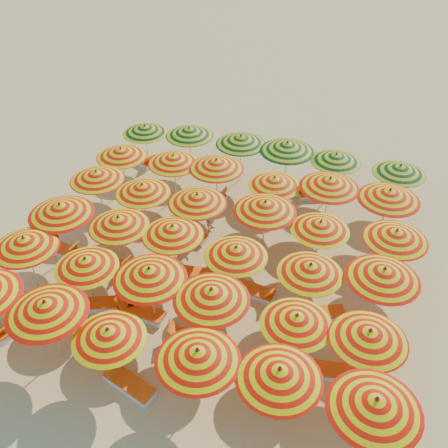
% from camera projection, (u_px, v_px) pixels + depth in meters
% --- Properties ---
extents(ground, '(120.00, 120.00, 0.00)m').
position_uv_depth(ground, '(220.00, 264.00, 19.29)').
color(ground, tan).
rests_on(ground, ground).
extents(umbrella_1, '(3.23, 3.23, 2.59)m').
position_uv_depth(umbrella_1, '(46.00, 307.00, 14.48)').
color(umbrella_1, silver).
rests_on(umbrella_1, ground).
extents(umbrella_2, '(2.61, 2.61, 2.27)m').
position_uv_depth(umbrella_2, '(108.00, 334.00, 14.06)').
color(umbrella_2, silver).
rests_on(umbrella_2, ground).
extents(umbrella_3, '(2.86, 2.86, 2.49)m').
position_uv_depth(umbrella_3, '(198.00, 355.00, 13.25)').
color(umbrella_3, silver).
rests_on(umbrella_3, ground).
extents(umbrella_4, '(3.05, 3.05, 2.47)m').
position_uv_depth(umbrella_4, '(279.00, 374.00, 12.81)').
color(umbrella_4, silver).
rests_on(umbrella_4, ground).
extents(umbrella_5, '(3.18, 3.18, 2.54)m').
position_uv_depth(umbrella_5, '(376.00, 404.00, 12.06)').
color(umbrella_5, silver).
rests_on(umbrella_5, ground).
extents(umbrella_6, '(3.03, 3.03, 2.43)m').
position_uv_depth(umbrella_6, '(25.00, 243.00, 16.99)').
color(umbrella_6, silver).
rests_on(umbrella_6, ground).
extents(umbrella_7, '(2.29, 2.29, 2.28)m').
position_uv_depth(umbrella_7, '(86.00, 263.00, 16.39)').
color(umbrella_7, silver).
rests_on(umbrella_7, ground).
extents(umbrella_8, '(3.08, 3.08, 2.53)m').
position_uv_depth(umbrella_8, '(150.00, 273.00, 15.67)').
color(umbrella_8, silver).
rests_on(umbrella_8, ground).
extents(umbrella_9, '(2.91, 2.91, 2.52)m').
position_uv_depth(umbrella_9, '(211.00, 294.00, 14.97)').
color(umbrella_9, silver).
rests_on(umbrella_9, ground).
extents(umbrella_10, '(2.73, 2.73, 2.27)m').
position_uv_depth(umbrella_10, '(297.00, 320.00, 14.47)').
color(umbrella_10, silver).
rests_on(umbrella_10, ground).
extents(umbrella_11, '(2.77, 2.77, 2.39)m').
position_uv_depth(umbrella_11, '(369.00, 335.00, 13.88)').
color(umbrella_11, silver).
rests_on(umbrella_11, ground).
extents(umbrella_12, '(3.22, 3.22, 2.57)m').
position_uv_depth(umbrella_12, '(60.00, 209.00, 18.30)').
color(umbrella_12, silver).
rests_on(umbrella_12, ground).
extents(umbrella_13, '(2.74, 2.74, 2.39)m').
position_uv_depth(umbrella_13, '(119.00, 222.00, 17.97)').
color(umbrella_13, silver).
rests_on(umbrella_13, ground).
extents(umbrella_14, '(2.97, 2.97, 2.38)m').
position_uv_depth(umbrella_14, '(173.00, 230.00, 17.59)').
color(umbrella_14, silver).
rests_on(umbrella_14, ground).
extents(umbrella_15, '(2.42, 2.42, 2.32)m').
position_uv_depth(umbrella_15, '(236.00, 251.00, 16.78)').
color(umbrella_15, silver).
rests_on(umbrella_15, ground).
extents(umbrella_16, '(2.28, 2.28, 2.32)m').
position_uv_depth(umbrella_16, '(310.00, 269.00, 16.11)').
color(umbrella_16, silver).
rests_on(umbrella_16, ground).
extents(umbrella_17, '(2.53, 2.53, 2.52)m').
position_uv_depth(umbrella_17, '(384.00, 274.00, 15.67)').
color(umbrella_17, silver).
rests_on(umbrella_17, ground).
extents(umbrella_18, '(2.64, 2.64, 2.38)m').
position_uv_depth(umbrella_18, '(97.00, 175.00, 20.42)').
color(umbrella_18, silver).
rests_on(umbrella_18, ground).
extents(umbrella_19, '(2.95, 2.95, 2.35)m').
position_uv_depth(umbrella_19, '(142.00, 189.00, 19.70)').
color(umbrella_19, silver).
rests_on(umbrella_19, ground).
extents(umbrella_20, '(2.39, 2.39, 2.43)m').
position_uv_depth(umbrella_20, '(197.00, 199.00, 19.05)').
color(umbrella_20, silver).
rests_on(umbrella_20, ground).
extents(umbrella_21, '(2.52, 2.52, 2.53)m').
position_uv_depth(umbrella_21, '(265.00, 206.00, 18.49)').
color(umbrella_21, silver).
rests_on(umbrella_21, ground).
extents(umbrella_22, '(2.75, 2.75, 2.29)m').
position_uv_depth(umbrella_22, '(320.00, 226.00, 17.93)').
color(umbrella_22, silver).
rests_on(umbrella_22, ground).
extents(umbrella_23, '(2.83, 2.83, 2.43)m').
position_uv_depth(umbrella_23, '(396.00, 235.00, 17.31)').
color(umbrella_23, silver).
rests_on(umbrella_23, ground).
extents(umbrella_24, '(2.92, 2.92, 2.36)m').
position_uv_depth(umbrella_24, '(121.00, 152.00, 21.94)').
color(umbrella_24, silver).
rests_on(umbrella_24, ground).
extents(umbrella_25, '(2.42, 2.42, 2.38)m').
position_uv_depth(umbrella_25, '(174.00, 159.00, 21.45)').
color(umbrella_25, silver).
rests_on(umbrella_25, ground).
extents(umbrella_26, '(3.00, 3.00, 2.48)m').
position_uv_depth(umbrella_26, '(216.00, 164.00, 20.97)').
color(umbrella_26, silver).
rests_on(umbrella_26, ground).
extents(umbrella_27, '(2.72, 2.72, 2.28)m').
position_uv_depth(umbrella_27, '(275.00, 181.00, 20.24)').
color(umbrella_27, silver).
rests_on(umbrella_27, ground).
extents(umbrella_28, '(3.13, 3.13, 2.56)m').
position_uv_depth(umbrella_28, '(330.00, 183.00, 19.70)').
color(umbrella_28, silver).
rests_on(umbrella_28, ground).
extents(umbrella_29, '(3.07, 3.07, 2.56)m').
position_uv_depth(umbrella_29, '(389.00, 195.00, 19.06)').
color(umbrella_29, silver).
rests_on(umbrella_29, ground).
extents(umbrella_30, '(2.60, 2.60, 2.30)m').
position_uv_depth(umbrella_30, '(145.00, 129.00, 23.78)').
color(umbrella_30, silver).
rests_on(umbrella_30, ground).
extents(umbrella_31, '(2.57, 2.57, 2.38)m').
position_uv_depth(umbrella_31, '(189.00, 132.00, 23.42)').
color(umbrella_31, silver).
rests_on(umbrella_31, ground).
extents(umbrella_32, '(3.03, 3.03, 2.45)m').
position_uv_depth(umbrella_32, '(241.00, 140.00, 22.68)').
color(umbrella_32, silver).
rests_on(umbrella_32, ground).
extents(umbrella_33, '(3.02, 3.02, 2.57)m').
position_uv_depth(umbrella_33, '(287.00, 147.00, 21.96)').
color(umbrella_33, silver).
rests_on(umbrella_33, ground).
extents(umbrella_34, '(2.80, 2.80, 2.32)m').
position_uv_depth(umbrella_34, '(336.00, 158.00, 21.64)').
color(umbrella_34, silver).
rests_on(umbrella_34, ground).
extents(umbrella_35, '(2.88, 2.88, 2.34)m').
position_uv_depth(umbrella_35, '(400.00, 169.00, 20.87)').
color(umbrella_35, silver).
rests_on(umbrella_35, ground).
extents(lounger_1, '(1.83, 1.06, 0.69)m').
position_uv_depth(lounger_1, '(129.00, 383.00, 14.91)').
color(lounger_1, white).
rests_on(lounger_1, ground).
extents(lounger_2, '(1.82, 1.22, 0.69)m').
position_uv_depth(lounger_2, '(111.00, 304.00, 17.45)').
color(lounger_2, white).
rests_on(lounger_2, ground).
extents(lounger_3, '(1.77, 0.72, 0.69)m').
position_uv_depth(lounger_3, '(141.00, 311.00, 17.17)').
color(lounger_3, white).
rests_on(lounger_3, ground).
extents(lounger_4, '(1.83, 1.09, 0.69)m').
position_uv_depth(lounger_4, '(194.00, 336.00, 16.31)').
color(lounger_4, white).
rests_on(lounger_4, ground).
extents(lounger_5, '(1.80, 0.85, 0.69)m').
position_uv_depth(lounger_5, '(341.00, 373.00, 15.21)').
color(lounger_5, white).
rests_on(lounger_5, ground).
extents(lounger_6, '(1.80, 0.85, 0.69)m').
position_uv_depth(lounger_6, '(61.00, 249.00, 19.75)').
color(lounger_6, white).
rests_on(lounger_6, ground).
extents(lounger_7, '(1.81, 0.87, 0.69)m').
position_uv_depth(lounger_7, '(111.00, 263.00, 19.12)').
color(lounger_7, white).
rests_on(lounger_7, ground).
extents(lounger_8, '(1.79, 0.79, 0.69)m').
position_uv_depth(lounger_8, '(191.00, 273.00, 18.67)').
color(lounger_8, white).
rests_on(lounger_8, ground).
extents(lounger_9, '(1.80, 0.84, 0.69)m').
position_uv_depth(lounger_9, '(253.00, 290.00, 17.96)').
color(lounger_9, white).
rests_on(lounger_9, ground).
extents(lounger_10, '(1.82, 1.24, 0.69)m').
position_uv_depth(lounger_10, '(319.00, 314.00, 17.08)').
color(lounger_10, white).
rests_on(lounger_10, ground).
extents(lounger_11, '(1.81, 0.87, 0.69)m').
position_uv_depth(lounger_11, '(132.00, 226.00, 20.90)').
color(lounger_11, white).
rests_on(lounger_11, ground).
extents(lounger_12, '(1.80, 0.81, 0.69)m').
position_uv_depth(lounger_12, '(186.00, 234.00, 20.48)').
color(lounger_12, white).
rests_on(lounger_12, ground).
extents(lounger_13, '(1.81, 0.89, 0.69)m').
position_uv_depth(lounger_13, '(208.00, 198.00, 22.52)').
color(lounger_13, white).
rests_on(lounger_13, ground).
extents(lounger_14, '(1.82, 1.20, 0.69)m').
position_uv_depth(lounger_14, '(141.00, 160.00, 25.16)').
color(lounger_14, white).
rests_on(lounger_14, ground).
extents(lounger_15, '(1.78, 0.75, 0.69)m').
position_uv_depth(lounger_15, '(294.00, 190.00, 23.06)').
color(lounger_15, white).
rests_on(lounger_15, ground).
extents(lounger_16, '(1.82, 1.17, 0.69)m').
position_uv_depth(lounger_16, '(316.00, 194.00, 22.76)').
color(lounger_16, white).
rests_on(lounger_16, ground).
extents(beachgoer_b, '(0.68, 0.55, 1.33)m').
position_uv_depth(beachgoer_b, '(195.00, 233.00, 19.74)').
color(beachgoer_b, tan).
rests_on(beachgoer_b, ground).
extents(beachgoer_a, '(0.38, 0.58, 1.58)m').
position_uv_depth(beachgoer_a, '(211.00, 214.00, 20.51)').
color(beachgoer_a, tan).
rests_on(beachgoer_a, ground).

